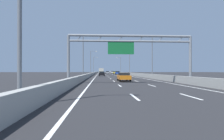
{
  "coord_description": "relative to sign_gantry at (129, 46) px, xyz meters",
  "views": [
    {
      "loc": [
        -3.96,
        0.76,
        1.66
      ],
      "look_at": [
        -0.39,
        57.44,
        1.87
      ],
      "focal_mm": 30.19,
      "sensor_mm": 36.0,
      "label": 1
    }
  ],
  "objects": [
    {
      "name": "lane_dash_right_3",
      "position": [
        1.96,
        5.46,
        -4.84
      ],
      "size": [
        0.16,
        3.0,
        0.01
      ],
      "primitive_type": "cube",
      "color": "white",
      "rests_on": "ground_plane"
    },
    {
      "name": "barrier_left",
      "position": [
        -6.74,
        84.96,
        -4.37
      ],
      "size": [
        0.45,
        220.0,
        0.95
      ],
      "color": "#9E9E99",
      "rests_on": "ground_plane"
    },
    {
      "name": "edge_line_right",
      "position": [
        5.41,
        62.96,
        -4.84
      ],
      "size": [
        0.16,
        176.0,
        0.01
      ],
      "primitive_type": "cube",
      "color": "white",
      "rests_on": "ground_plane"
    },
    {
      "name": "lane_dash_left_12",
      "position": [
        -1.64,
        86.46,
        -4.84
      ],
      "size": [
        0.16,
        3.0,
        0.01
      ],
      "primitive_type": "cube",
      "color": "white",
      "rests_on": "ground_plane"
    },
    {
      "name": "barrier_right",
      "position": [
        7.06,
        84.96,
        -4.37
      ],
      "size": [
        0.45,
        220.0,
        0.95
      ],
      "color": "#9E9E99",
      "rests_on": "ground_plane"
    },
    {
      "name": "ground_plane",
      "position": [
        0.16,
        74.96,
        -4.85
      ],
      "size": [
        260.0,
        260.0,
        0.0
      ],
      "primitive_type": "plane",
      "color": "#262628"
    },
    {
      "name": "lane_dash_left_6",
      "position": [
        -1.64,
        32.46,
        -4.84
      ],
      "size": [
        0.16,
        3.0,
        0.01
      ],
      "primitive_type": "cube",
      "color": "white",
      "rests_on": "ground_plane"
    },
    {
      "name": "lane_dash_left_9",
      "position": [
        -1.64,
        59.46,
        -4.84
      ],
      "size": [
        0.16,
        3.0,
        0.01
      ],
      "primitive_type": "cube",
      "color": "white",
      "rests_on": "ground_plane"
    },
    {
      "name": "lane_dash_right_10",
      "position": [
        1.96,
        68.46,
        -4.84
      ],
      "size": [
        0.16,
        3.0,
        0.01
      ],
      "primitive_type": "cube",
      "color": "white",
      "rests_on": "ground_plane"
    },
    {
      "name": "blue_car",
      "position": [
        3.89,
        58.56,
        -4.09
      ],
      "size": [
        1.86,
        4.45,
        1.49
      ],
      "color": "#2347AD",
      "rests_on": "ground_plane"
    },
    {
      "name": "orange_car",
      "position": [
        -0.04,
        5.54,
        -4.13
      ],
      "size": [
        1.78,
        4.5,
        1.35
      ],
      "color": "orange",
      "rests_on": "ground_plane"
    },
    {
      "name": "silver_car",
      "position": [
        0.08,
        77.21,
        -4.1
      ],
      "size": [
        1.84,
        4.5,
        1.42
      ],
      "color": "#A8ADB2",
      "rests_on": "ground_plane"
    },
    {
      "name": "streetlamp_left_distant",
      "position": [
        -7.3,
        82.43,
        0.55
      ],
      "size": [
        2.58,
        0.28,
        9.5
      ],
      "color": "slate",
      "rests_on": "ground_plane"
    },
    {
      "name": "streetlamp_right_mid",
      "position": [
        7.63,
        17.29,
        0.55
      ],
      "size": [
        2.58,
        0.28,
        9.5
      ],
      "color": "slate",
      "rests_on": "ground_plane"
    },
    {
      "name": "lane_dash_right_9",
      "position": [
        1.96,
        59.46,
        -4.84
      ],
      "size": [
        0.16,
        3.0,
        0.01
      ],
      "primitive_type": "cube",
      "color": "white",
      "rests_on": "ground_plane"
    },
    {
      "name": "lane_dash_left_10",
      "position": [
        -1.64,
        68.46,
        -4.84
      ],
      "size": [
        0.16,
        3.0,
        0.01
      ],
      "primitive_type": "cube",
      "color": "white",
      "rests_on": "ground_plane"
    },
    {
      "name": "streetlamp_left_mid",
      "position": [
        -7.3,
        17.29,
        0.55
      ],
      "size": [
        2.58,
        0.28,
        9.5
      ],
      "color": "slate",
      "rests_on": "ground_plane"
    },
    {
      "name": "lane_dash_left_1",
      "position": [
        -1.64,
        -12.54,
        -4.84
      ],
      "size": [
        0.16,
        3.0,
        0.01
      ],
      "primitive_type": "cube",
      "color": "white",
      "rests_on": "ground_plane"
    },
    {
      "name": "lane_dash_right_11",
      "position": [
        1.96,
        77.46,
        -4.84
      ],
      "size": [
        0.16,
        3.0,
        0.01
      ],
      "primitive_type": "cube",
      "color": "white",
      "rests_on": "ground_plane"
    },
    {
      "name": "streetlamp_right_distant",
      "position": [
        7.63,
        82.43,
        0.55
      ],
      "size": [
        2.58,
        0.28,
        9.5
      ],
      "color": "slate",
      "rests_on": "ground_plane"
    },
    {
      "name": "lane_dash_right_4",
      "position": [
        1.96,
        14.46,
        -4.84
      ],
      "size": [
        0.16,
        3.0,
        0.01
      ],
      "primitive_type": "cube",
      "color": "white",
      "rests_on": "ground_plane"
    },
    {
      "name": "lane_dash_left_5",
      "position": [
        -1.64,
        23.46,
        -4.84
      ],
      "size": [
        0.16,
        3.0,
        0.01
      ],
      "primitive_type": "cube",
      "color": "white",
      "rests_on": "ground_plane"
    },
    {
      "name": "streetlamp_left_far",
      "position": [
        -7.3,
        49.86,
        0.55
      ],
      "size": [
        2.58,
        0.28,
        9.5
      ],
      "color": "slate",
      "rests_on": "ground_plane"
    },
    {
      "name": "lane_dash_right_7",
      "position": [
        1.96,
        41.46,
        -4.84
      ],
      "size": [
        0.16,
        3.0,
        0.01
      ],
      "primitive_type": "cube",
      "color": "white",
      "rests_on": "ground_plane"
    },
    {
      "name": "lane_dash_left_2",
      "position": [
        -1.64,
        -3.54,
        -4.84
      ],
      "size": [
        0.16,
        3.0,
        0.01
      ],
      "primitive_type": "cube",
      "color": "white",
      "rests_on": "ground_plane"
    },
    {
      "name": "yellow_car",
      "position": [
        3.98,
        75.1,
        -4.12
      ],
      "size": [
        1.9,
        4.48,
        1.37
      ],
      "color": "yellow",
      "rests_on": "ground_plane"
    },
    {
      "name": "lane_dash_right_15",
      "position": [
        1.96,
        113.46,
        -4.84
      ],
      "size": [
        0.16,
        3.0,
        0.01
      ],
      "primitive_type": "cube",
      "color": "white",
      "rests_on": "ground_plane"
    },
    {
      "name": "lane_dash_right_5",
      "position": [
        1.96,
        23.46,
        -4.84
      ],
      "size": [
        0.16,
        3.0,
        0.01
      ],
      "primitive_type": "cube",
      "color": "white",
      "rests_on": "ground_plane"
    },
    {
      "name": "lane_dash_right_13",
      "position": [
        1.96,
        95.46,
        -4.84
      ],
      "size": [
        0.16,
        3.0,
        0.01
      ],
      "primitive_type": "cube",
      "color": "white",
      "rests_on": "ground_plane"
    },
    {
      "name": "lane_dash_left_3",
      "position": [
        -1.64,
        5.46,
        -4.84
      ],
      "size": [
        0.16,
        3.0,
        0.01
      ],
      "primitive_type": "cube",
      "color": "white",
      "rests_on": "ground_plane"
    },
    {
      "name": "white_car",
      "position": [
        3.83,
        92.49,
        -4.09
      ],
      "size": [
        1.7,
        4.65,
        1.5
      ],
      "color": "silver",
      "rests_on": "ground_plane"
    },
    {
      "name": "lane_dash_right_2",
      "position": [
        1.96,
        -3.54,
        -4.84
      ],
      "size": [
        0.16,
        3.0,
        0.01
      ],
      "primitive_type": "cube",
      "color": "white",
      "rests_on": "ground_plane"
    },
    {
      "name": "lane_dash_left_4",
      "position": [
        -1.64,
        14.46,
        -4.84
      ],
      "size": [
        0.16,
        3.0,
        0.01
      ],
      "primitive_type": "cube",
      "color": "white",
      "rests_on": "ground_plane"
    },
    {
      "name": "lane_dash_left_14",
      "position": [
        -1.64,
        104.46,
        -4.84
      ],
      "size": [
        0.16,
        3.0,
        0.01
      ],
      "primitive_type": "cube",
      "color": "white",
      "rests_on": "ground_plane"
    },
    {
      "name": "lane_dash_right_8",
      "position": [
        1.96,
        50.46,
        -4.84
      ],
      "size": [
        0.16,
        3.0,
        0.01
      ],
      "primitive_type": "cube",
      "color": "white",
      "rests_on": "ground_plane"
    },
    {
      "name": "lane_dash_right_17",
      "position": [
        1.96,
        131.46,
        -4.84
      ],
      "size": [
        0.16,
        3.0,
        0.01
      ],
      "primitive_type": "cube",
      "color": "white",
      "rests_on": "ground_plane"
    },
    {
      "name": "lane_dash_left_15",
      "position": [
        -1.64,
        113.46,
        -4.84
      ],
      "size": [
        0.16,
        3.0,
        0.01
      ],
      "primitive_type": "cube",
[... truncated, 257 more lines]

